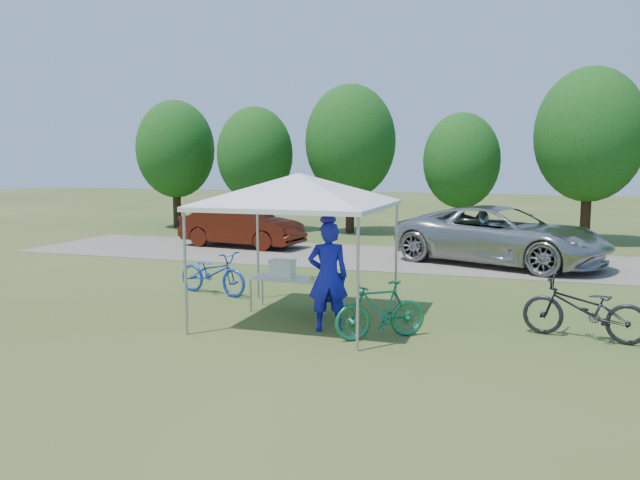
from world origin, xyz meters
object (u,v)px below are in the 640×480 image
object	(u,v)px
bike_blue	(213,273)
folding_table	(292,280)
minivan	(501,235)
cyclist	(328,277)
sedan	(242,226)
cooler	(282,268)
bike_green	(381,310)
folding_chair	(331,292)
bike_dark	(584,309)

from	to	relation	value
bike_blue	folding_table	bearing A→B (deg)	-98.83
folding_table	minivan	distance (m)	8.04
cyclist	sedan	bearing A→B (deg)	-78.66
cooler	sedan	size ratio (longest dim) A/B	0.11
bike_green	minivan	xyz separation A→B (m)	(1.59, 8.51, 0.36)
folding_table	folding_chair	world-z (taller)	folding_chair
folding_table	cooler	bearing A→B (deg)	180.00
cyclist	bike_green	size ratio (longest dim) A/B	1.18
folding_chair	cyclist	size ratio (longest dim) A/B	0.45
cyclist	cooler	bearing A→B (deg)	-62.86
folding_table	sedan	bearing A→B (deg)	121.22
cyclist	bike_dark	bearing A→B (deg)	169.17
bike_green	sedan	world-z (taller)	sedan
folding_table	cyclist	bearing A→B (deg)	-46.27
folding_table	folding_chair	distance (m)	0.96
bike_dark	minivan	bearing A→B (deg)	-156.47
cooler	sedan	bearing A→B (deg)	120.13
bike_blue	sedan	world-z (taller)	sedan
minivan	cooler	bearing A→B (deg)	173.29
bike_dark	sedan	bearing A→B (deg)	-118.52
folding_chair	sedan	xyz separation A→B (m)	(-5.89, 8.57, 0.23)
folding_chair	bike_green	world-z (taller)	bike_green
cooler	minivan	size ratio (longest dim) A/B	0.08
cyclist	bike_dark	size ratio (longest dim) A/B	0.97
folding_chair	bike_green	distance (m)	1.56
cyclist	sedan	size ratio (longest dim) A/B	0.44
cyclist	bike_green	bearing A→B (deg)	146.20
cooler	bike_blue	distance (m)	2.28
folding_chair	sedan	distance (m)	10.40
bike_blue	bike_dark	distance (m)	7.64
cyclist	minivan	xyz separation A→B (m)	(2.57, 8.29, -0.11)
folding_table	bike_green	xyz separation A→B (m)	(2.08, -1.35, -0.14)
bike_green	bike_blue	bearing A→B (deg)	-154.46
cyclist	bike_dark	world-z (taller)	cyclist
folding_table	bike_dark	distance (m)	5.29
folding_chair	sedan	bearing A→B (deg)	123.73
bike_green	cooler	bearing A→B (deg)	-157.04
bike_blue	bike_green	world-z (taller)	bike_green
folding_chair	bike_dark	xyz separation A→B (m)	(4.38, -0.01, 0.01)
cooler	bike_blue	size ratio (longest dim) A/B	0.26
bike_green	bike_dark	distance (m)	3.36
bike_blue	bike_green	xyz separation A→B (m)	(4.33, -2.31, 0.00)
bike_blue	bike_dark	size ratio (longest dim) A/B	0.93
bike_blue	sedan	size ratio (longest dim) A/B	0.42
bike_blue	minivan	bearing A→B (deg)	-29.53
folding_table	cooler	distance (m)	0.30
cyclist	sedan	distance (m)	11.18
folding_table	bike_blue	distance (m)	2.45
bike_dark	cyclist	bearing A→B (deg)	-67.85
folding_chair	bike_blue	distance (m)	3.40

